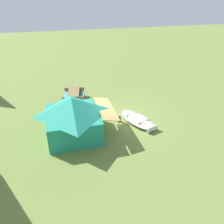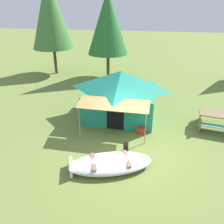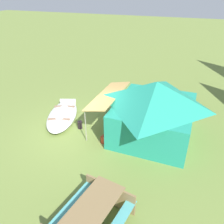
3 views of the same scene
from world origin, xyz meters
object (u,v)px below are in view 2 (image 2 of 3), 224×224
at_px(cooler_box, 142,128).
at_px(pine_tree_far_center, 50,13).
at_px(picnic_table, 222,120).
at_px(pine_tree_back_left, 108,23).
at_px(fuel_can, 126,147).
at_px(canvas_cabin_tent, 121,93).
at_px(beached_rowboat, 110,163).

height_order(cooler_box, pine_tree_far_center, pine_tree_far_center).
xyz_separation_m(picnic_table, pine_tree_back_left, (-6.51, 6.86, 3.42)).
relative_size(cooler_box, fuel_can, 1.72).
distance_m(canvas_cabin_tent, pine_tree_far_center, 9.68).
distance_m(beached_rowboat, fuel_can, 1.19).
bearing_deg(fuel_can, beached_rowboat, -110.78).
distance_m(beached_rowboat, pine_tree_back_left, 11.20).
distance_m(canvas_cabin_tent, picnic_table, 4.75).
height_order(canvas_cabin_tent, picnic_table, canvas_cabin_tent).
bearing_deg(pine_tree_back_left, picnic_table, -46.52).
xyz_separation_m(beached_rowboat, picnic_table, (4.45, 3.51, 0.28)).
bearing_deg(beached_rowboat, cooler_box, 70.15).
bearing_deg(pine_tree_back_left, cooler_box, -68.48).
distance_m(canvas_cabin_tent, pine_tree_back_left, 7.07).
bearing_deg(pine_tree_back_left, pine_tree_far_center, 174.61).
relative_size(canvas_cabin_tent, picnic_table, 1.81).
bearing_deg(pine_tree_far_center, pine_tree_back_left, -5.39).
xyz_separation_m(pine_tree_back_left, pine_tree_far_center, (-4.34, 0.41, 0.59)).
bearing_deg(pine_tree_far_center, fuel_can, -54.80).
height_order(beached_rowboat, fuel_can, beached_rowboat).
xyz_separation_m(beached_rowboat, pine_tree_back_left, (-2.06, 10.37, 3.70)).
bearing_deg(pine_tree_back_left, beached_rowboat, -78.78).
xyz_separation_m(picnic_table, pine_tree_far_center, (-10.85, 7.27, 4.00)).
bearing_deg(fuel_can, canvas_cabin_tent, 102.03).
bearing_deg(picnic_table, fuel_can, -149.20).
distance_m(beached_rowboat, canvas_cabin_tent, 4.22).
distance_m(picnic_table, cooler_box, 3.59).
bearing_deg(beached_rowboat, canvas_cabin_tent, 93.00).
bearing_deg(canvas_cabin_tent, pine_tree_far_center, 132.78).
xyz_separation_m(beached_rowboat, canvas_cabin_tent, (-0.21, 4.10, 1.01)).
xyz_separation_m(beached_rowboat, pine_tree_far_center, (-6.40, 10.78, 4.29)).
bearing_deg(pine_tree_far_center, cooler_box, -47.67).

